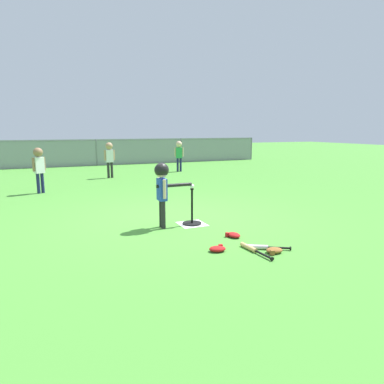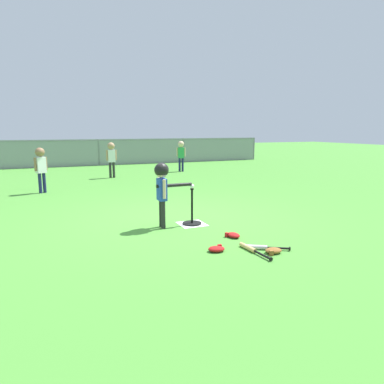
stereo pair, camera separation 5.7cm
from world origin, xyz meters
name	(u,v)px [view 2 (the right image)]	position (x,y,z in m)	size (l,w,h in m)	color
ground_plane	(179,218)	(0.00, 0.00, 0.00)	(60.00, 60.00, 0.00)	#478C33
home_plate	(192,224)	(0.05, -0.47, 0.00)	(0.44, 0.44, 0.01)	white
batting_tee	(192,219)	(0.05, -0.47, 0.09)	(0.32, 0.32, 0.61)	black
baseball_on_tee	(192,186)	(0.05, -0.47, 0.65)	(0.07, 0.07, 0.07)	white
batter_child	(162,182)	(-0.46, -0.48, 0.75)	(0.63, 0.30, 1.06)	#262626
fielder_near_left	(41,164)	(-2.28, 3.66, 0.73)	(0.30, 0.23, 1.13)	#191E4C
fielder_deep_left	(111,155)	(-0.17, 5.78, 0.74)	(0.34, 0.23, 1.16)	#262626
fielder_near_right	(181,152)	(2.54, 6.50, 0.74)	(0.32, 0.23, 1.14)	#191E4C
spare_bat_silver	(261,247)	(0.41, -1.98, 0.03)	(0.54, 0.35, 0.06)	silver
spare_bat_wood	(251,249)	(0.25, -1.99, 0.03)	(0.10, 0.63, 0.06)	#DBB266
glove_by_plate	(233,235)	(0.33, -1.38, 0.04)	(0.21, 0.25, 0.07)	#B21919
glove_near_bats	(273,251)	(0.48, -2.16, 0.04)	(0.24, 0.19, 0.07)	brown
glove_tossed_aside	(217,249)	(-0.16, -1.82, 0.04)	(0.25, 0.20, 0.07)	#B21919
outfield_fence	(99,151)	(0.00, 9.99, 0.62)	(16.06, 0.06, 1.15)	slate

